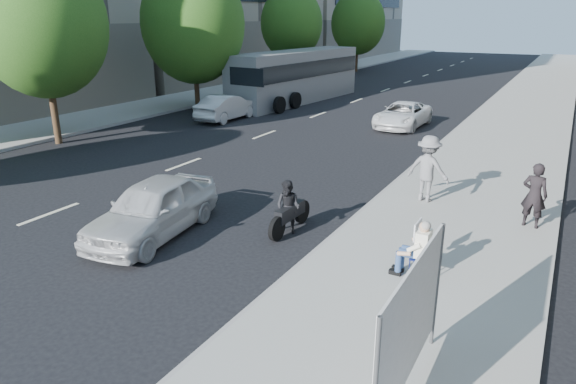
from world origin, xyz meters
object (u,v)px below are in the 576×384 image
Objects in this scene: pedestrian_woman at (534,195)px; white_sedan_far at (403,115)px; white_sedan_mid at (227,107)px; motorcycle at (289,209)px; protest_banner at (410,323)px; white_sedan_near at (153,208)px; seated_protester at (417,245)px; bus at (297,77)px; jogger at (428,169)px.

white_sedan_far is at bearing -49.77° from pedestrian_woman.
white_sedan_mid is 16.00m from motorcycle.
white_sedan_far is at bearing 107.03° from protest_banner.
white_sedan_mid is (-7.51, 13.92, -0.05)m from white_sedan_near.
seated_protester is 0.11× the size of bus.
pedestrian_woman reaches higher than seated_protester.
pedestrian_woman is (1.91, 4.21, 0.15)m from seated_protester.
white_sedan_near is at bearing 54.82° from jogger.
seated_protester is 0.64× the size of motorcycle.
white_sedan_near is at bearing 158.54° from protest_banner.
jogger is 0.16× the size of bus.
motorcycle reaches higher than white_sedan_far.
seated_protester reaches higher than white_sedan_mid.
pedestrian_woman is at bearing -41.01° from bus.
pedestrian_woman is 22.80m from bus.
white_sedan_mid is at bearing -22.41° from jogger.
jogger is 3.03m from pedestrian_woman.
jogger is 0.98× the size of motorcycle.
protest_banner is 6.68m from motorcycle.
jogger reaches higher than motorcycle.
pedestrian_woman is 0.39× the size of white_sedan_far.
seated_protester is 24.90m from bus.
motorcycle is at bearing 38.31° from pedestrian_woman.
jogger is at bearing -45.73° from bus.
jogger is 11.72m from white_sedan_far.
protest_banner is at bearing -44.28° from motorcycle.
jogger is 8.83m from protest_banner.
protest_banner reaches higher than motorcycle.
white_sedan_near is at bearing -146.15° from motorcycle.
bus is at bearing 152.05° from white_sedan_far.
jogger is at bearing 37.73° from white_sedan_near.
protest_banner reaches higher than pedestrian_woman.
motorcycle is at bearing 64.99° from jogger.
protest_banner is at bearing 112.47° from jogger.
white_sedan_far is at bearing -59.87° from jogger.
protest_banner reaches higher than white_sedan_far.
seated_protester is 0.31× the size of white_sedan_mid.
bus is (-15.74, 16.48, 0.62)m from pedestrian_woman.
protest_banner is 0.71× the size of white_sedan_near.
bus is (-14.73, 24.41, 0.23)m from protest_banner.
white_sedan_mid is at bearing 133.26° from motorcycle.
pedestrian_woman is 9.92m from white_sedan_near.
pedestrian_woman reaches higher than white_sedan_far.
white_sedan_near is at bearing -66.25° from bus.
bus is (-8.72, 4.83, 1.01)m from white_sedan_far.
jogger is 20.34m from bus.
protest_banner is 1.50× the size of motorcycle.
motorcycle is at bearing 163.46° from seated_protester.
white_sedan_mid is at bearing 137.13° from seated_protester.
jogger is at bearing 102.03° from seated_protester.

